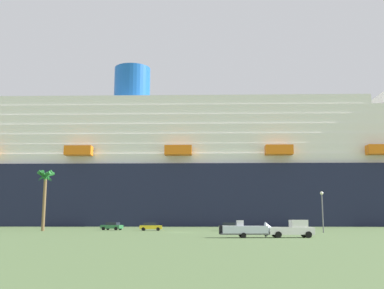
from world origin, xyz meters
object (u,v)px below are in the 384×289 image
pickup_truck (293,229)px  palm_tree (45,182)px  street_lamp (322,205)px  parked_car_green_wagon (112,226)px  small_boat_on_trailer (250,230)px  parked_car_yellow_taxi (151,226)px  cruise_ship (224,174)px  parked_car_white_van (230,226)px

pickup_truck → palm_tree: size_ratio=0.50×
street_lamp → parked_car_green_wagon: 42.19m
pickup_truck → palm_tree: (-44.45, 24.79, 8.39)m
small_boat_on_trailer → parked_car_yellow_taxi: size_ratio=1.72×
pickup_truck → palm_tree: palm_tree is taller
parked_car_green_wagon → pickup_truck: bearing=-44.3°
cruise_ship → small_boat_on_trailer: bearing=-85.3°
parked_car_white_van → small_boat_on_trailer: bearing=-83.4°
cruise_ship → parked_car_white_van: cruise_ship is taller
street_lamp → parked_car_white_van: bearing=146.9°
palm_tree → cruise_ship: bearing=64.1°
parked_car_yellow_taxi → street_lamp: bearing=-16.9°
pickup_truck → small_boat_on_trailer: bearing=-171.3°
parked_car_white_van → parked_car_yellow_taxi: size_ratio=1.00×
cruise_ship → street_lamp: 74.33m
street_lamp → parked_car_green_wagon: bearing=162.3°
small_boat_on_trailer → palm_tree: 47.56m
cruise_ship → parked_car_yellow_taxi: (-11.59, -61.12, -15.98)m
parked_car_yellow_taxi → small_boat_on_trailer: bearing=-57.4°
parked_car_yellow_taxi → parked_car_white_van: bearing=3.0°
parked_car_yellow_taxi → palm_tree: bearing=-168.1°
pickup_truck → parked_car_yellow_taxi: bearing=130.0°
cruise_ship → street_lamp: (19.71, -70.61, -12.25)m
cruise_ship → small_boat_on_trailer: size_ratio=32.52×
small_boat_on_trailer → street_lamp: (12.23, 20.34, 3.60)m
small_boat_on_trailer → palm_tree: bearing=146.8°
street_lamp → parked_car_green_wagon: (-40.04, 12.77, -3.73)m
pickup_truck → parked_car_white_van: bearing=106.5°
pickup_truck → parked_car_white_van: pickup_truck is taller
cruise_ship → parked_car_white_van: size_ratio=55.81×
palm_tree → parked_car_yellow_taxi: (20.11, 4.24, -8.61)m
palm_tree → small_boat_on_trailer: bearing=-33.2°
parked_car_white_van → cruise_ship: bearing=93.7°
palm_tree → parked_car_white_van: (35.62, 5.05, -8.61)m
parked_car_green_wagon → parked_car_yellow_taxi: 9.33m
parked_car_green_wagon → parked_car_yellow_taxi: bearing=-20.6°
cruise_ship → parked_car_white_van: 62.51m
parked_car_green_wagon → parked_car_yellow_taxi: size_ratio=1.00×
small_boat_on_trailer → parked_car_yellow_taxi: bearing=122.6°
parked_car_white_van → palm_tree: bearing=-171.9°
cruise_ship → pickup_truck: size_ratio=43.55×
pickup_truck → parked_car_yellow_taxi: size_ratio=1.29×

